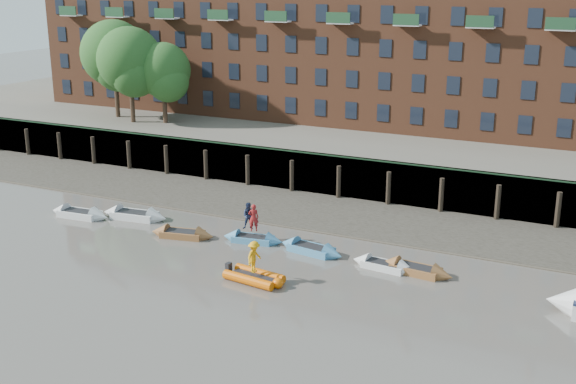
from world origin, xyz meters
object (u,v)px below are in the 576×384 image
Objects in this scene: rowboat_1 at (135,215)px; person_rower_a at (254,218)px; person_rib_crew at (254,257)px; rowboat_3 at (253,239)px; rowboat_5 at (384,266)px; rowboat_2 at (182,234)px; rowboat_4 at (311,249)px; rowboat_6 at (416,270)px; rowboat_0 at (80,214)px; rib_tender at (256,277)px; person_rower_b at (249,216)px.

person_rower_a reaches higher than rowboat_1.
person_rower_a is 6.21m from person_rib_crew.
rowboat_3 is 1.02× the size of rowboat_5.
rowboat_2 is at bearing -25.25° from rowboat_1.
rowboat_5 is at bearing 145.35° from person_rower_a.
rowboat_6 is at bearing 6.10° from rowboat_4.
rowboat_3 is (13.56, 0.95, -0.03)m from rowboat_0.
rib_tender is 2.05× the size of person_rower_b.
person_rower_b is (-3.54, 5.67, 1.41)m from rib_tender.
person_rower_a is (-3.09, 5.44, 1.43)m from rib_tender.
rowboat_4 reaches higher than rowboat_3.
rowboat_1 reaches higher than rowboat_2.
rib_tender is (7.81, -4.26, 0.05)m from rowboat_2.
rowboat_2 is 8.89m from rib_tender.
rowboat_3 is at bearing -171.92° from rowboat_4.
rowboat_6 reaches higher than rowboat_2.
person_rower_b is at bearing -58.17° from person_rower_a.
person_rib_crew is (-7.85, -5.07, 1.26)m from rowboat_6.
person_rower_b reaches higher than rib_tender.
rowboat_3 is at bearing 127.96° from rib_tender.
person_rib_crew is (7.70, -4.25, 1.27)m from rowboat_2.
rowboat_4 reaches higher than rowboat_5.
person_rower_b is at bearing -178.95° from rowboat_5.
rowboat_0 is 1.05× the size of rowboat_6.
rowboat_2 is 2.49× the size of person_rower_a.
person_rower_a is 0.51m from person_rower_b.
rowboat_4 is 1.12× the size of rowboat_5.
person_rower_b is at bearing 0.70° from rowboat_0.
person_rib_crew is at bearing -69.17° from rowboat_3.
person_rower_a is 0.99× the size of person_rib_crew.
rowboat_5 is 0.90× the size of rowboat_6.
rowboat_5 is 7.68m from rib_tender.
rowboat_1 is 1.13× the size of rowboat_6.
person_rower_a is 1.02× the size of person_rower_b.
rowboat_6 is at bearing 146.62° from person_rower_a.
person_rib_crew is at bearing -141.57° from rowboat_6.
rowboat_5 is 2.25× the size of person_rib_crew.
rib_tender is (12.99, -5.97, 0.01)m from rowboat_1.
person_rower_b is at bearing 6.88° from rowboat_2.
rowboat_6 is 1.25× the size of rib_tender.
rowboat_5 is at bearing -10.11° from rowboat_1.
person_rib_crew reaches higher than rowboat_1.
rowboat_1 is at bearing 150.27° from rowboat_2.
rowboat_6 is 2.49× the size of person_rib_crew.
rowboat_6 is 2.51× the size of person_rower_a.
person_rib_crew is (-0.11, 0.01, 1.22)m from rib_tender.
rowboat_0 reaches higher than rowboat_2.
rib_tender is (3.20, -5.49, 0.06)m from rowboat_3.
person_rower_a is at bearing -177.72° from rowboat_5.
rowboat_4 is 5.67m from person_rib_crew.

